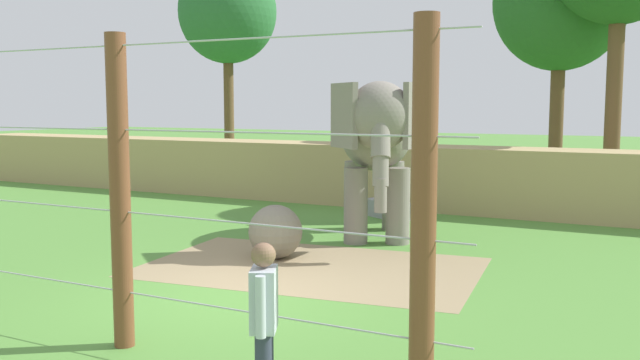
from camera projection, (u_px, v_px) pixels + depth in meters
ground_plane at (233, 299)px, 10.27m from camera, size 120.00×120.00×0.00m
dirt_patch at (311, 267)px, 12.27m from camera, size 6.24×4.37×0.01m
embankment_wall at (441, 178)px, 19.05m from camera, size 36.00×1.80×1.73m
elephant at (377, 137)px, 14.60m from camera, size 2.91×4.14×3.32m
enrichment_ball at (275, 232)px, 12.92m from camera, size 1.01×1.01×1.01m
cable_fence at (120, 192)px, 8.08m from camera, size 8.44×0.24×3.69m
zookeeper at (264, 325)px, 6.14m from camera, size 0.38×0.55×1.67m
feed_trough at (387, 209)px, 17.60m from camera, size 1.46×1.13×0.44m
tree_far_left at (228, 13)px, 30.23m from camera, size 4.29×4.29×9.18m
tree_behind_wall at (561, 2)px, 21.70m from camera, size 4.18×4.18×8.32m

